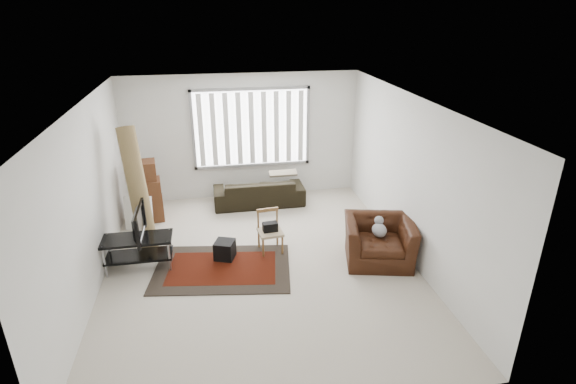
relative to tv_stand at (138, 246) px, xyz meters
name	(u,v)px	position (x,y,z in m)	size (l,w,h in m)	color
room	(256,154)	(1.98, 0.24, 1.36)	(6.00, 6.02, 2.71)	beige
persian_rug	(222,268)	(1.32, -0.29, -0.39)	(2.38, 1.76, 0.02)	black
tv_stand	(138,246)	(0.00, 0.00, 0.00)	(1.10, 0.49, 0.55)	black
tv	(135,224)	(0.00, 0.00, 0.41)	(0.89, 0.11, 0.51)	black
subwoofer	(225,250)	(1.38, 0.02, -0.22)	(0.31, 0.31, 0.31)	black
moving_boxes	(149,193)	(0.00, 1.81, 0.17)	(0.55, 0.51, 1.22)	#57321B
white_flatpack	(139,213)	(-0.17, 1.41, -0.07)	(0.52, 0.07, 0.66)	silver
rolled_rug	(137,188)	(-0.03, 0.86, 0.67)	(0.32, 0.32, 2.13)	brown
sofa	(259,188)	(2.22, 2.18, -0.03)	(1.91, 0.83, 0.74)	black
side_chair	(270,229)	(2.17, 0.16, 0.02)	(0.44, 0.44, 0.75)	tan
armchair	(379,238)	(3.92, -0.47, 0.02)	(1.31, 1.20, 0.83)	#32160A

